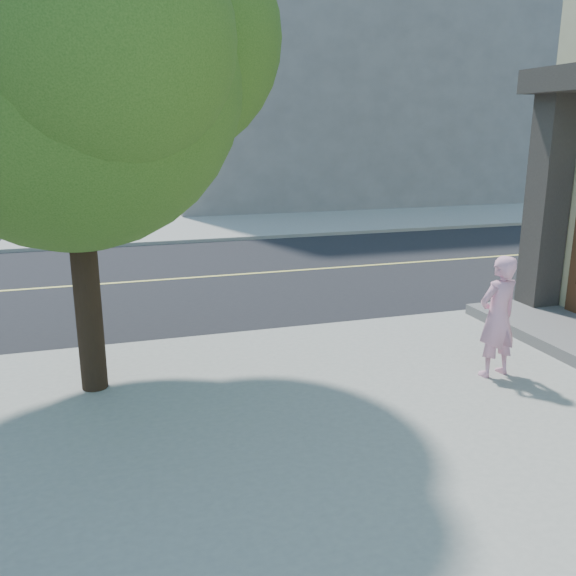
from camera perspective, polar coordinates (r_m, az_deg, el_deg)
name	(u,v)px	position (r m, az deg, el deg)	size (l,w,h in m)	color
road_ew	(10,291)	(14.53, -24.85, -0.23)	(140.00, 9.00, 0.01)	black
sidewalk_ne	(322,193)	(33.16, 3.23, 8.96)	(29.00, 25.00, 0.12)	gray
filler_ne	(330,56)	(33.83, 3.95, 21.04)	(18.00, 16.00, 14.00)	slate
man_on_phone	(498,317)	(8.67, 19.23, -2.57)	(0.62, 0.41, 1.70)	pink
street_tree	(75,33)	(7.90, -19.54, 21.78)	(5.12, 4.65, 6.79)	black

